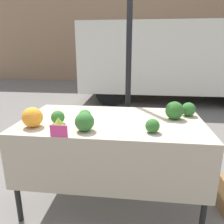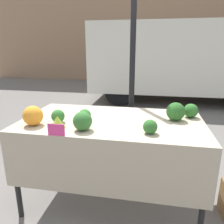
{
  "view_description": "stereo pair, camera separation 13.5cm",
  "coord_description": "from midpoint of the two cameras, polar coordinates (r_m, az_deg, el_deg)",
  "views": [
    {
      "loc": [
        0.24,
        -2.05,
        1.61
      ],
      "look_at": [
        0.0,
        0.0,
        0.99
      ],
      "focal_mm": 35.0,
      "sensor_mm": 36.0,
      "label": 1
    },
    {
      "loc": [
        0.38,
        -2.03,
        1.61
      ],
      "look_at": [
        0.0,
        0.0,
        0.99
      ],
      "focal_mm": 35.0,
      "sensor_mm": 36.0,
      "label": 2
    }
  ],
  "objects": [
    {
      "name": "ground_plane",
      "position": [
        2.62,
        1.59,
        -21.38
      ],
      "size": [
        40.0,
        40.0,
        0.0
      ],
      "primitive_type": "plane",
      "color": "slate"
    },
    {
      "name": "tent_pole",
      "position": [
        2.8,
        6.63,
        8.22
      ],
      "size": [
        0.07,
        0.07,
        2.42
      ],
      "color": "black",
      "rests_on": "ground_plane"
    },
    {
      "name": "romanesco_head",
      "position": [
        1.98,
        -12.14,
        -2.61
      ],
      "size": [
        0.14,
        0.14,
        0.11
      ],
      "color": "#93B238",
      "rests_on": "market_table"
    },
    {
      "name": "broccoli_head_4",
      "position": [
        2.24,
        17.96,
        0.09
      ],
      "size": [
        0.18,
        0.18,
        0.18
      ],
      "color": "#285B23",
      "rests_on": "market_table"
    },
    {
      "name": "price_sign",
      "position": [
        1.82,
        -12.33,
        -4.6
      ],
      "size": [
        0.15,
        0.01,
        0.1
      ],
      "color": "#E53D84",
      "rests_on": "market_table"
    },
    {
      "name": "market_table",
      "position": [
        2.15,
        1.46,
        -5.41
      ],
      "size": [
        1.79,
        1.0,
        0.91
      ],
      "color": "tan",
      "rests_on": "ground_plane"
    },
    {
      "name": "broccoli_head_1",
      "position": [
        2.4,
        21.45,
        0.31
      ],
      "size": [
        0.14,
        0.14,
        0.14
      ],
      "color": "#2D6628",
      "rests_on": "market_table"
    },
    {
      "name": "building_facade",
      "position": [
        11.33,
        9.75,
        25.51
      ],
      "size": [
        16.0,
        0.6,
        6.85
      ],
      "color": "#9E7A5B",
      "rests_on": "ground_plane"
    },
    {
      "name": "orange_cauliflower",
      "position": [
        2.11,
        -18.25,
        -0.94
      ],
      "size": [
        0.18,
        0.18,
        0.18
      ],
      "color": "orange",
      "rests_on": "market_table"
    },
    {
      "name": "broccoli_head_0",
      "position": [
        1.89,
        -5.68,
        -2.39
      ],
      "size": [
        0.17,
        0.17,
        0.17
      ],
      "color": "#336B2D",
      "rests_on": "market_table"
    },
    {
      "name": "broccoli_head_3",
      "position": [
        1.86,
        12.02,
        -3.8
      ],
      "size": [
        0.12,
        0.12,
        0.12
      ],
      "color": "#2D6628",
      "rests_on": "market_table"
    },
    {
      "name": "broccoli_head_2",
      "position": [
        2.13,
        -12.17,
        -1.08
      ],
      "size": [
        0.13,
        0.13,
        0.13
      ],
      "color": "#336B2D",
      "rests_on": "market_table"
    },
    {
      "name": "broccoli_head_5",
      "position": [
        2.13,
        -5.33,
        -0.85
      ],
      "size": [
        0.12,
        0.12,
        0.12
      ],
      "color": "#387533",
      "rests_on": "market_table"
    },
    {
      "name": "parked_truck",
      "position": [
        7.0,
        17.29,
        12.79
      ],
      "size": [
        5.42,
        2.1,
        2.28
      ],
      "color": "silver",
      "rests_on": "ground_plane"
    }
  ]
}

